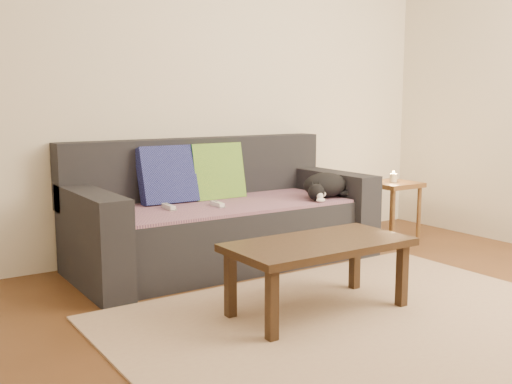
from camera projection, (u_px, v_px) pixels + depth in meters
ground at (381, 332)px, 2.97m from camera, size 4.50×4.50×0.00m
back_wall at (191, 79)px, 4.43m from camera, size 4.50×0.04×2.60m
sofa at (221, 220)px, 4.22m from camera, size 2.10×0.94×0.87m
throw_blanket at (228, 205)px, 4.13m from camera, size 1.66×0.74×0.02m
cushion_navy at (167, 175)px, 4.13m from camera, size 0.40×0.21×0.41m
cushion_green at (217, 172)px, 4.35m from camera, size 0.40×0.18×0.42m
cat at (325, 186)px, 4.36m from camera, size 0.42×0.31×0.18m
wii_remote_a at (169, 207)px, 3.90m from camera, size 0.04×0.15×0.03m
wii_remote_b at (217, 204)px, 4.00m from camera, size 0.05×0.15×0.03m
side_table at (393, 192)px, 4.96m from camera, size 0.38×0.38×0.48m
candle at (393, 178)px, 4.95m from camera, size 0.06×0.06×0.09m
rug at (360, 322)px, 3.10m from camera, size 2.50×1.80×0.01m
coffee_table at (319, 250)px, 3.20m from camera, size 1.00×0.50×0.40m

